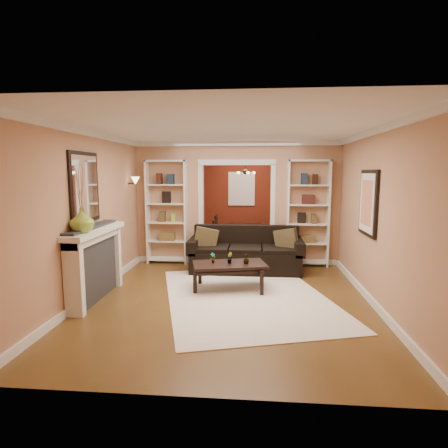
# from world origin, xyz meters

# --- Properties ---
(floor) EXTENTS (8.00, 8.00, 0.00)m
(floor) POSITION_xyz_m (0.00, 0.00, 0.00)
(floor) COLOR brown
(floor) RESTS_ON ground
(ceiling) EXTENTS (8.00, 8.00, 0.00)m
(ceiling) POSITION_xyz_m (0.00, 0.00, 2.70)
(ceiling) COLOR white
(ceiling) RESTS_ON ground
(wall_back) EXTENTS (8.00, 0.00, 8.00)m
(wall_back) POSITION_xyz_m (0.00, 4.00, 1.35)
(wall_back) COLOR tan
(wall_back) RESTS_ON ground
(wall_front) EXTENTS (8.00, 0.00, 8.00)m
(wall_front) POSITION_xyz_m (0.00, -4.00, 1.35)
(wall_front) COLOR tan
(wall_front) RESTS_ON ground
(wall_left) EXTENTS (0.00, 8.00, 8.00)m
(wall_left) POSITION_xyz_m (-2.25, 0.00, 1.35)
(wall_left) COLOR tan
(wall_left) RESTS_ON ground
(wall_right) EXTENTS (0.00, 8.00, 8.00)m
(wall_right) POSITION_xyz_m (2.25, 0.00, 1.35)
(wall_right) COLOR tan
(wall_right) RESTS_ON ground
(partition_wall) EXTENTS (4.50, 0.15, 2.70)m
(partition_wall) POSITION_xyz_m (0.00, 1.20, 1.35)
(partition_wall) COLOR tan
(partition_wall) RESTS_ON floor
(red_back_panel) EXTENTS (4.44, 0.04, 2.64)m
(red_back_panel) POSITION_xyz_m (0.00, 3.97, 1.32)
(red_back_panel) COLOR maroon
(red_back_panel) RESTS_ON floor
(dining_window) EXTENTS (0.78, 0.03, 0.98)m
(dining_window) POSITION_xyz_m (0.00, 3.93, 1.55)
(dining_window) COLOR #8CA5CC
(dining_window) RESTS_ON wall_back
(area_rug) EXTENTS (3.38, 4.08, 0.01)m
(area_rug) POSITION_xyz_m (0.29, -1.17, 0.01)
(area_rug) COLOR white
(area_rug) RESTS_ON floor
(sofa) EXTENTS (2.33, 1.01, 0.91)m
(sofa) POSITION_xyz_m (0.23, 0.45, 0.46)
(sofa) COLOR black
(sofa) RESTS_ON floor
(pillow_left) EXTENTS (0.48, 0.23, 0.46)m
(pillow_left) POSITION_xyz_m (-0.60, 0.43, 0.68)
(pillow_left) COLOR brown
(pillow_left) RESTS_ON sofa
(pillow_right) EXTENTS (0.47, 0.33, 0.46)m
(pillow_right) POSITION_xyz_m (1.05, 0.43, 0.67)
(pillow_right) COLOR brown
(pillow_right) RESTS_ON sofa
(coffee_table) EXTENTS (1.36, 0.94, 0.47)m
(coffee_table) POSITION_xyz_m (-0.02, -0.82, 0.24)
(coffee_table) COLOR black
(coffee_table) RESTS_ON floor
(plant_left) EXTENTS (0.12, 0.11, 0.18)m
(plant_left) POSITION_xyz_m (-0.30, -0.82, 0.56)
(plant_left) COLOR #336626
(plant_left) RESTS_ON coffee_table
(plant_center) EXTENTS (0.10, 0.12, 0.19)m
(plant_center) POSITION_xyz_m (-0.02, -0.82, 0.57)
(plant_center) COLOR #336626
(plant_center) RESTS_ON coffee_table
(plant_right) EXTENTS (0.14, 0.14, 0.18)m
(plant_right) POSITION_xyz_m (0.27, -0.82, 0.56)
(plant_right) COLOR #336626
(plant_right) RESTS_ON coffee_table
(bookshelf_left) EXTENTS (0.90, 0.30, 2.30)m
(bookshelf_left) POSITION_xyz_m (-1.55, 1.03, 1.15)
(bookshelf_left) COLOR white
(bookshelf_left) RESTS_ON floor
(bookshelf_right) EXTENTS (0.90, 0.30, 2.30)m
(bookshelf_right) POSITION_xyz_m (1.55, 1.03, 1.15)
(bookshelf_right) COLOR white
(bookshelf_right) RESTS_ON floor
(fireplace) EXTENTS (0.32, 1.70, 1.16)m
(fireplace) POSITION_xyz_m (-2.09, -1.50, 0.58)
(fireplace) COLOR white
(fireplace) RESTS_ON floor
(vase) EXTENTS (0.44, 0.44, 0.36)m
(vase) POSITION_xyz_m (-2.09, -1.94, 1.34)
(vase) COLOR #8DB139
(vase) RESTS_ON fireplace
(mirror) EXTENTS (0.03, 0.95, 1.10)m
(mirror) POSITION_xyz_m (-2.23, -1.50, 1.80)
(mirror) COLOR silver
(mirror) RESTS_ON wall_left
(wall_sconce) EXTENTS (0.18, 0.18, 0.22)m
(wall_sconce) POSITION_xyz_m (-2.15, 0.55, 1.83)
(wall_sconce) COLOR #FFE0A5
(wall_sconce) RESTS_ON wall_left
(framed_art) EXTENTS (0.04, 0.85, 1.05)m
(framed_art) POSITION_xyz_m (2.21, -1.00, 1.55)
(framed_art) COLOR black
(framed_art) RESTS_ON wall_right
(dining_table) EXTENTS (1.71, 0.95, 0.60)m
(dining_table) POSITION_xyz_m (0.15, 2.62, 0.30)
(dining_table) COLOR black
(dining_table) RESTS_ON floor
(dining_chair_nw) EXTENTS (0.48, 0.48, 0.86)m
(dining_chair_nw) POSITION_xyz_m (-0.40, 2.32, 0.43)
(dining_chair_nw) COLOR black
(dining_chair_nw) RESTS_ON floor
(dining_chair_ne) EXTENTS (0.52, 0.52, 0.80)m
(dining_chair_ne) POSITION_xyz_m (0.70, 2.32, 0.40)
(dining_chair_ne) COLOR black
(dining_chair_ne) RESTS_ON floor
(dining_chair_sw) EXTENTS (0.54, 0.54, 0.92)m
(dining_chair_sw) POSITION_xyz_m (-0.40, 2.92, 0.46)
(dining_chair_sw) COLOR black
(dining_chair_sw) RESTS_ON floor
(dining_chair_se) EXTENTS (0.58, 0.58, 0.93)m
(dining_chair_se) POSITION_xyz_m (0.70, 2.92, 0.46)
(dining_chair_se) COLOR black
(dining_chair_se) RESTS_ON floor
(chandelier) EXTENTS (0.50, 0.50, 0.30)m
(chandelier) POSITION_xyz_m (0.00, 2.70, 2.02)
(chandelier) COLOR #352018
(chandelier) RESTS_ON ceiling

